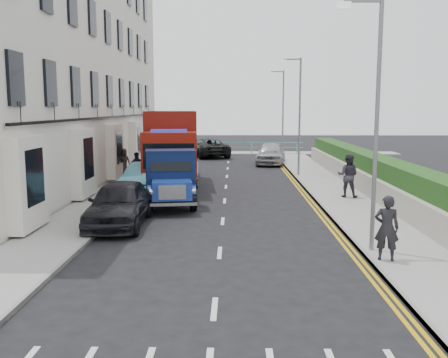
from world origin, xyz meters
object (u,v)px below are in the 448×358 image
red_lorry (171,147)px  pedestrian_east_near (387,228)px  lamp_far (281,109)px  lamp_mid (298,110)px  parked_car_front (119,203)px  lamp_near (373,112)px  bedford_lorry (171,181)px

red_lorry → pedestrian_east_near: 15.11m
lamp_far → lamp_mid: bearing=-90.0°
red_lorry → parked_car_front: 9.08m
lamp_near → parked_car_front: bearing=157.1°
lamp_far → red_lorry: lamp_far is taller
bedford_lorry → red_lorry: red_lorry is taller
lamp_near → lamp_far: size_ratio=1.00×
lamp_far → pedestrian_east_near: bearing=-89.5°
lamp_mid → lamp_far: (0.00, 10.00, 0.00)m
lamp_mid → bedford_lorry: bearing=-124.0°
lamp_far → bedford_lorry: bearing=-108.1°
lamp_far → pedestrian_east_near: lamp_far is taller
lamp_mid → parked_car_front: lamp_mid is taller
lamp_near → lamp_mid: 16.00m
lamp_far → bedford_lorry: 20.68m
bedford_lorry → pedestrian_east_near: bedford_lorry is taller
lamp_near → bedford_lorry: lamp_near is taller
red_lorry → pedestrian_east_near: (7.26, -13.21, -1.11)m
red_lorry → parked_car_front: (-0.74, -8.95, -1.30)m
lamp_mid → bedford_lorry: size_ratio=1.34×
lamp_near → lamp_far: bearing=90.0°
lamp_near → pedestrian_east_near: (0.22, -0.97, -3.01)m
red_lorry → lamp_far: bearing=57.7°
lamp_far → parked_car_front: (-7.78, -22.71, -3.21)m
lamp_mid → parked_car_front: bearing=-121.5°
lamp_far → pedestrian_east_near: size_ratio=4.03×
lamp_mid → lamp_far: bearing=90.0°
lamp_near → bedford_lorry: bearing=134.3°
lamp_near → parked_car_front: lamp_near is taller
red_lorry → parked_car_front: size_ratio=1.66×
lamp_far → bedford_lorry: size_ratio=1.34×
pedestrian_east_near → lamp_near: bearing=-63.3°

